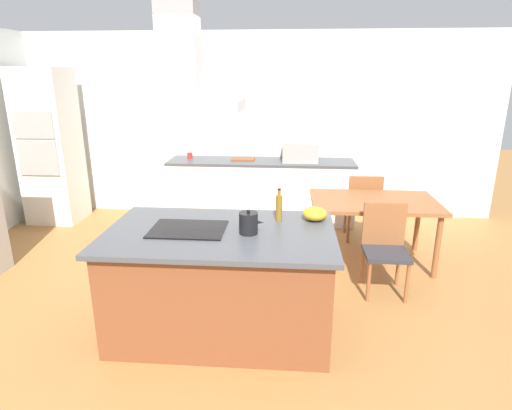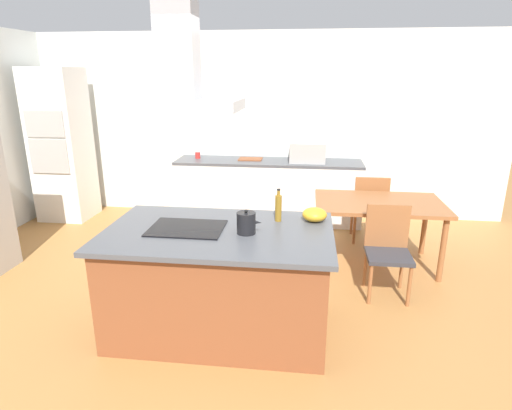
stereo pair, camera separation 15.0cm
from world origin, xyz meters
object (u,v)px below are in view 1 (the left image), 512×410
(cooktop, at_px, (188,229))
(olive_oil_bottle, at_px, (279,207))
(chair_facing_back_wall, at_px, (363,203))
(range_hood, at_px, (180,75))
(wall_oven_stack, at_px, (50,147))
(mixing_bowl, at_px, (315,214))
(countertop_microwave, at_px, (300,152))
(cutting_board, at_px, (243,159))
(tea_kettle, at_px, (249,223))
(dining_table, at_px, (374,207))
(chair_facing_island, at_px, (385,243))
(coffee_mug_red, at_px, (190,156))

(cooktop, distance_m, olive_oil_bottle, 0.79)
(chair_facing_back_wall, distance_m, range_hood, 3.21)
(wall_oven_stack, bearing_deg, mixing_bowl, -32.30)
(countertop_microwave, distance_m, cutting_board, 0.84)
(olive_oil_bottle, distance_m, range_hood, 1.33)
(olive_oil_bottle, height_order, mixing_bowl, olive_oil_bottle)
(wall_oven_stack, height_order, chair_facing_back_wall, wall_oven_stack)
(cooktop, relative_size, mixing_bowl, 2.84)
(tea_kettle, xyz_separation_m, wall_oven_stack, (-3.14, 2.68, 0.11))
(chair_facing_back_wall, bearing_deg, cooktop, -129.48)
(tea_kettle, relative_size, dining_table, 0.14)
(cooktop, relative_size, range_hood, 0.67)
(olive_oil_bottle, bearing_deg, countertop_microwave, 84.88)
(chair_facing_island, distance_m, chair_facing_back_wall, 1.33)
(mixing_bowl, height_order, chair_facing_island, mixing_bowl)
(mixing_bowl, distance_m, chair_facing_island, 0.99)
(olive_oil_bottle, relative_size, chair_facing_back_wall, 0.32)
(chair_facing_back_wall, bearing_deg, dining_table, -90.00)
(countertop_microwave, height_order, wall_oven_stack, wall_oven_stack)
(olive_oil_bottle, bearing_deg, cutting_board, 102.76)
(cutting_board, bearing_deg, mixing_bowl, -70.79)
(tea_kettle, distance_m, dining_table, 2.01)
(cooktop, relative_size, dining_table, 0.43)
(dining_table, xyz_separation_m, chair_facing_back_wall, (-0.00, 0.67, -0.16))
(mixing_bowl, distance_m, cutting_board, 2.76)
(mixing_bowl, bearing_deg, countertop_microwave, 91.73)
(countertop_microwave, bearing_deg, mixing_bowl, -88.27)
(mixing_bowl, relative_size, chair_facing_island, 0.24)
(cutting_board, relative_size, dining_table, 0.24)
(cooktop, xyz_separation_m, chair_facing_back_wall, (1.77, 2.15, -0.40))
(coffee_mug_red, relative_size, range_hood, 0.10)
(cooktop, relative_size, chair_facing_back_wall, 0.67)
(mixing_bowl, bearing_deg, cooktop, -162.72)
(cooktop, distance_m, tea_kettle, 0.51)
(dining_table, height_order, chair_facing_back_wall, chair_facing_back_wall)
(tea_kettle, relative_size, wall_oven_stack, 0.09)
(mixing_bowl, xyz_separation_m, chair_facing_back_wall, (0.73, 1.83, -0.45))
(cutting_board, bearing_deg, chair_facing_back_wall, -25.39)
(tea_kettle, height_order, chair_facing_back_wall, tea_kettle)
(dining_table, bearing_deg, range_hood, -140.03)
(olive_oil_bottle, relative_size, countertop_microwave, 0.57)
(countertop_microwave, relative_size, range_hood, 0.56)
(chair_facing_island, bearing_deg, countertop_microwave, 111.50)
(tea_kettle, relative_size, chair_facing_island, 0.23)
(range_hood, bearing_deg, dining_table, 39.97)
(olive_oil_bottle, xyz_separation_m, coffee_mug_red, (-1.39, 2.65, -0.08))
(cooktop, height_order, cutting_board, cutting_board)
(tea_kettle, bearing_deg, coffee_mug_red, 111.36)
(coffee_mug_red, distance_m, chair_facing_back_wall, 2.60)
(cooktop, xyz_separation_m, range_hood, (0.00, 0.00, 1.20))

